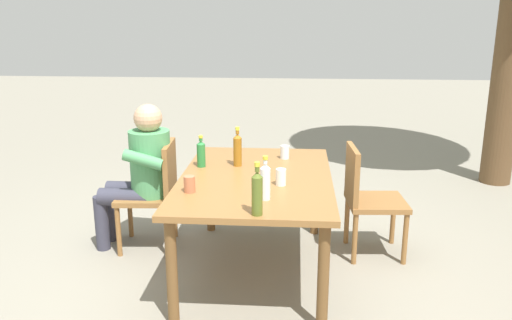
{
  "coord_description": "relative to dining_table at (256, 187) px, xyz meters",
  "views": [
    {
      "loc": [
        3.57,
        0.27,
        1.85
      ],
      "look_at": [
        0.0,
        0.0,
        0.85
      ],
      "focal_mm": 37.08,
      "sensor_mm": 36.0,
      "label": 1
    }
  ],
  "objects": [
    {
      "name": "chair_near_left",
      "position": [
        -0.37,
        -0.83,
        -0.16
      ],
      "size": [
        0.47,
        0.47,
        0.87
      ],
      "color": "olive",
      "rests_on": "ground_plane"
    },
    {
      "name": "bottle_clear",
      "position": [
        0.47,
        0.09,
        0.2
      ],
      "size": [
        0.06,
        0.06,
        0.28
      ],
      "color": "white",
      "rests_on": "dining_table"
    },
    {
      "name": "bottle_amber",
      "position": [
        -0.26,
        -0.16,
        0.21
      ],
      "size": [
        0.06,
        0.06,
        0.3
      ],
      "color": "#996019",
      "rests_on": "dining_table"
    },
    {
      "name": "bottle_olive",
      "position": [
        0.74,
        0.06,
        0.22
      ],
      "size": [
        0.06,
        0.06,
        0.31
      ],
      "color": "#566623",
      "rests_on": "dining_table"
    },
    {
      "name": "backpack_by_near_side",
      "position": [
        -1.4,
        -0.28,
        -0.42
      ],
      "size": [
        0.29,
        0.23,
        0.48
      ],
      "color": "black",
      "rests_on": "ground_plane"
    },
    {
      "name": "cup_glass",
      "position": [
        -0.49,
        0.19,
        0.13
      ],
      "size": [
        0.07,
        0.07,
        0.1
      ],
      "primitive_type": "cylinder",
      "color": "silver",
      "rests_on": "dining_table"
    },
    {
      "name": "dining_table",
      "position": [
        0.0,
        0.0,
        0.0
      ],
      "size": [
        1.62,
        1.07,
        0.73
      ],
      "color": "olive",
      "rests_on": "ground_plane"
    },
    {
      "name": "cup_white",
      "position": [
        0.19,
        0.18,
        0.14
      ],
      "size": [
        0.07,
        0.07,
        0.11
      ],
      "primitive_type": "cylinder",
      "color": "white",
      "rests_on": "dining_table"
    },
    {
      "name": "cup_terracotta",
      "position": [
        0.37,
        -0.4,
        0.13
      ],
      "size": [
        0.07,
        0.07,
        0.11
      ],
      "primitive_type": "cylinder",
      "color": "#BC6B47",
      "rests_on": "dining_table"
    },
    {
      "name": "backpack_by_far_side",
      "position": [
        -1.32,
        0.34,
        -0.45
      ],
      "size": [
        0.32,
        0.24,
        0.42
      ],
      "color": "#47663D",
      "rests_on": "ground_plane"
    },
    {
      "name": "person_in_white_shirt",
      "position": [
        -0.36,
        -0.94,
        0.0
      ],
      "size": [
        0.47,
        0.61,
        1.18
      ],
      "color": "#4C935B",
      "rests_on": "ground_plane"
    },
    {
      "name": "ground_plane",
      "position": [
        0.0,
        0.0,
        -0.65
      ],
      "size": [
        24.0,
        24.0,
        0.0
      ],
      "primitive_type": "plane",
      "color": "gray"
    },
    {
      "name": "bottle_green",
      "position": [
        -0.21,
        -0.43,
        0.18
      ],
      "size": [
        0.06,
        0.06,
        0.24
      ],
      "color": "#287A38",
      "rests_on": "dining_table"
    },
    {
      "name": "chair_far_left",
      "position": [
        -0.36,
        0.83,
        -0.16
      ],
      "size": [
        0.47,
        0.47,
        0.87
      ],
      "color": "olive",
      "rests_on": "ground_plane"
    }
  ]
}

